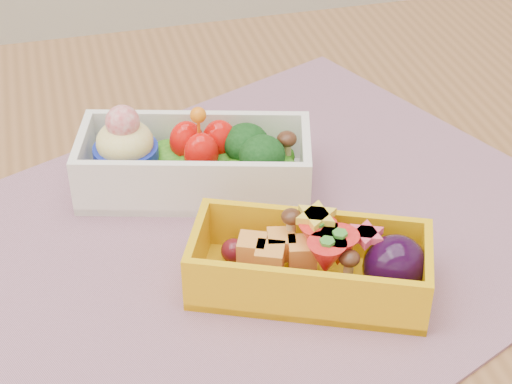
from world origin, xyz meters
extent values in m
cube|color=brown|center=(0.00, 0.00, 0.73)|extent=(1.20, 0.80, 0.04)
cube|color=#9F6E89|center=(0.00, 0.03, 0.75)|extent=(0.57, 0.52, 0.00)
cube|color=white|center=(-0.02, 0.10, 0.78)|extent=(0.19, 0.12, 0.05)
ellipsoid|color=#59A221|center=(-0.02, 0.10, 0.77)|extent=(0.17, 0.11, 0.02)
cylinder|color=#1527A4|center=(-0.07, 0.11, 0.78)|extent=(0.05, 0.05, 0.03)
sphere|color=red|center=(-0.07, 0.11, 0.81)|extent=(0.03, 0.03, 0.03)
ellipsoid|color=red|center=(-0.02, 0.11, 0.79)|extent=(0.03, 0.02, 0.03)
ellipsoid|color=red|center=(-0.01, 0.09, 0.79)|extent=(0.03, 0.02, 0.03)
ellipsoid|color=red|center=(0.00, 0.11, 0.79)|extent=(0.03, 0.02, 0.03)
sphere|color=orange|center=(-0.01, 0.10, 0.82)|extent=(0.01, 0.01, 0.01)
ellipsoid|color=black|center=(0.02, 0.10, 0.79)|extent=(0.03, 0.03, 0.03)
ellipsoid|color=black|center=(0.03, 0.08, 0.79)|extent=(0.03, 0.03, 0.03)
ellipsoid|color=#3F2111|center=(0.05, 0.09, 0.79)|extent=(0.02, 0.02, 0.01)
cube|color=#E9AC0B|center=(0.03, -0.03, 0.77)|extent=(0.17, 0.12, 0.04)
ellipsoid|color=#59101A|center=(0.00, -0.02, 0.77)|extent=(0.09, 0.07, 0.02)
cube|color=orange|center=(0.01, -0.02, 0.78)|extent=(0.05, 0.05, 0.02)
cone|color=red|center=(0.04, -0.02, 0.79)|extent=(0.03, 0.03, 0.03)
cone|color=red|center=(0.05, -0.04, 0.79)|extent=(0.03, 0.03, 0.03)
cone|color=red|center=(0.04, -0.04, 0.79)|extent=(0.03, 0.03, 0.03)
cylinder|color=yellow|center=(0.04, -0.02, 0.80)|extent=(0.03, 0.03, 0.01)
cylinder|color=#E53F5B|center=(0.07, -0.04, 0.80)|extent=(0.03, 0.03, 0.01)
ellipsoid|color=#3F2111|center=(0.02, -0.01, 0.78)|extent=(0.01, 0.01, 0.01)
ellipsoid|color=#3F2111|center=(0.05, -0.05, 0.78)|extent=(0.01, 0.01, 0.01)
ellipsoid|color=black|center=(0.08, -0.05, 0.78)|extent=(0.04, 0.04, 0.04)
camera|label=1|loc=(-0.11, -0.42, 1.13)|focal=58.86mm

